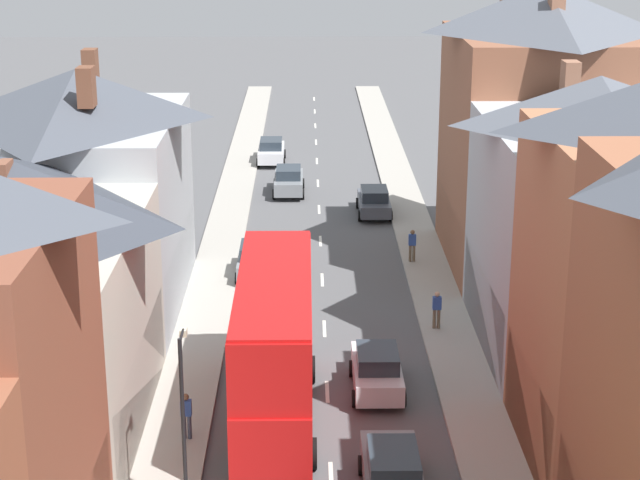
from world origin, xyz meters
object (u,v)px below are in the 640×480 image
(car_parked_left_a, at_px, (256,260))
(pedestrian_far_left, at_px, (412,244))
(double_decker_bus_lead, at_px, (275,347))
(car_parked_left_b, at_px, (289,180))
(pedestrian_mid_right, at_px, (437,308))
(car_near_silver, at_px, (271,151))
(pedestrian_mid_left, at_px, (186,414))
(street_lamp, at_px, (183,410))
(car_mid_white, at_px, (374,201))
(car_far_grey, at_px, (393,474))
(car_mid_black, at_px, (377,370))

(car_parked_left_a, xyz_separation_m, pedestrian_far_left, (7.53, 1.77, 0.19))
(double_decker_bus_lead, xyz_separation_m, car_parked_left_b, (0.01, 29.91, -1.97))
(pedestrian_mid_right, height_order, pedestrian_far_left, same)
(car_near_silver, xyz_separation_m, car_parked_left_a, (0.00, -23.04, 0.00))
(double_decker_bus_lead, relative_size, pedestrian_mid_left, 6.71)
(double_decker_bus_lead, relative_size, pedestrian_far_left, 6.71)
(car_parked_left_a, height_order, street_lamp, street_lamp)
(car_parked_left_b, height_order, car_mid_white, car_parked_left_b)
(car_mid_white, distance_m, pedestrian_far_left, 8.73)
(street_lamp, bearing_deg, car_far_grey, 5.26)
(car_parked_left_b, xyz_separation_m, pedestrian_far_left, (6.23, -13.21, 0.19))
(double_decker_bus_lead, bearing_deg, car_near_silver, 91.95)
(double_decker_bus_lead, height_order, car_mid_black, double_decker_bus_lead)
(car_near_silver, distance_m, car_far_grey, 43.10)
(street_lamp, bearing_deg, pedestrian_mid_left, 96.05)
(car_near_silver, xyz_separation_m, car_far_grey, (4.90, -42.82, 0.01))
(car_mid_white, distance_m, street_lamp, 31.69)
(double_decker_bus_lead, xyz_separation_m, car_mid_black, (3.61, 2.46, -1.97))
(pedestrian_mid_right, bearing_deg, pedestrian_mid_left, -134.80)
(pedestrian_mid_left, xyz_separation_m, pedestrian_mid_right, (9.32, 9.38, 0.00))
(car_far_grey, height_order, pedestrian_mid_left, pedestrian_mid_left)
(car_near_silver, bearing_deg, car_far_grey, -83.47)
(car_near_silver, xyz_separation_m, pedestrian_mid_right, (7.73, -29.85, 0.20))
(car_near_silver, bearing_deg, car_mid_black, -82.14)
(car_mid_black, bearing_deg, street_lamp, -127.53)
(car_parked_left_a, bearing_deg, car_mid_black, -68.53)
(car_far_grey, bearing_deg, pedestrian_mid_right, 77.70)
(car_parked_left_b, bearing_deg, car_mid_black, -82.53)
(double_decker_bus_lead, bearing_deg, car_mid_white, 79.02)
(car_mid_black, xyz_separation_m, street_lamp, (-6.05, -7.88, 2.40))
(double_decker_bus_lead, height_order, car_parked_left_a, double_decker_bus_lead)
(double_decker_bus_lead, distance_m, car_far_grey, 6.37)
(car_near_silver, height_order, pedestrian_mid_right, pedestrian_mid_right)
(pedestrian_mid_left, bearing_deg, car_parked_left_b, 84.71)
(car_near_silver, height_order, car_mid_white, car_near_silver)
(car_parked_left_b, distance_m, car_mid_white, 6.72)
(car_far_grey, bearing_deg, car_mid_black, 90.00)
(car_mid_black, relative_size, pedestrian_mid_left, 2.55)
(double_decker_bus_lead, height_order, street_lamp, street_lamp)
(car_near_silver, height_order, pedestrian_mid_left, pedestrian_mid_left)
(car_far_grey, bearing_deg, car_parked_left_a, 103.91)
(car_parked_left_a, distance_m, car_mid_white, 12.10)
(car_parked_left_b, bearing_deg, double_decker_bus_lead, -90.02)
(car_mid_white, bearing_deg, car_far_grey, -92.47)
(double_decker_bus_lead, height_order, car_mid_white, double_decker_bus_lead)
(pedestrian_far_left, bearing_deg, car_parked_left_a, -166.77)
(car_far_grey, bearing_deg, double_decker_bus_lead, 126.61)
(pedestrian_mid_right, relative_size, street_lamp, 0.29)
(car_near_silver, relative_size, pedestrian_mid_left, 2.61)
(double_decker_bus_lead, height_order, car_parked_left_b, double_decker_bus_lead)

